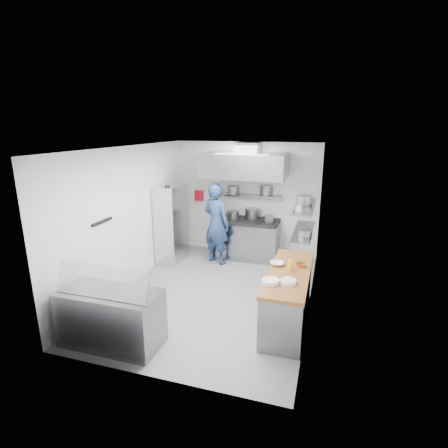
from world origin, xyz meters
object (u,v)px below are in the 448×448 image
(gas_range, at_px, (246,240))
(chef, at_px, (216,224))
(wire_rack, at_px, (172,224))
(display_case, at_px, (111,318))

(gas_range, relative_size, chef, 0.83)
(wire_rack, relative_size, display_case, 1.23)
(wire_rack, bearing_deg, gas_range, 24.98)
(wire_rack, xyz_separation_m, display_case, (0.58, -3.34, -0.50))
(gas_range, xyz_separation_m, wire_rack, (-1.63, -0.76, 0.48))
(wire_rack, bearing_deg, display_case, -80.23)
(gas_range, distance_m, chef, 0.95)
(display_case, bearing_deg, chef, 82.42)
(chef, relative_size, wire_rack, 1.04)
(gas_range, distance_m, wire_rack, 1.86)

